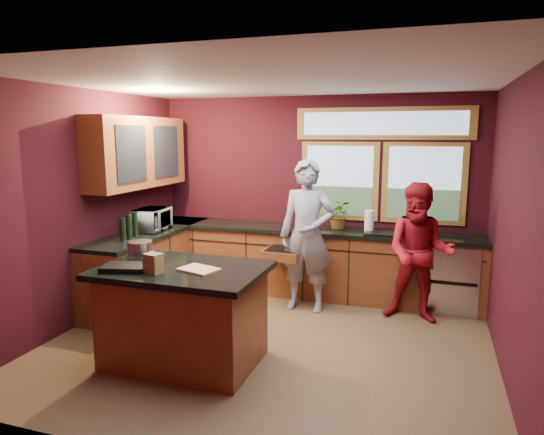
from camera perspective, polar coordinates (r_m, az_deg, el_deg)
The scene contains 14 objects.
floor at distance 5.29m, azimuth -0.37°, elevation -14.57°, with size 4.50×4.50×0.00m, color brown.
room_shell at distance 5.35m, azimuth -5.36°, elevation 5.62°, with size 4.52×4.02×2.71m.
back_counter at distance 6.64m, azimuth 5.98°, elevation -5.27°, with size 4.50×0.64×0.93m.
left_counter at distance 6.67m, azimuth -14.09°, elevation -5.42°, with size 0.64×2.30×0.93m.
island at distance 4.81m, azimuth -10.36°, elevation -11.14°, with size 1.55×1.05×0.95m.
person_grey at distance 6.00m, azimuth 4.15°, elevation -2.16°, with size 0.69×0.45×1.89m, color slate.
person_red at distance 5.90m, azimuth 16.96°, elevation -4.00°, with size 0.80×0.62×1.64m, color maroon.
microwave at distance 6.55m, azimuth -13.96°, elevation -0.24°, with size 0.52×0.35×0.29m, color #999999.
potted_plant at distance 6.51m, azimuth 7.91°, elevation 0.35°, with size 0.35×0.30×0.39m, color #999999.
paper_towel at distance 6.41m, azimuth 11.36°, elevation -0.40°, with size 0.12×0.12×0.28m, color white.
cutting_board at distance 4.53m, azimuth -8.61°, elevation -6.07°, with size 0.35×0.25×0.02m, color tan.
stock_pot at distance 5.05m, azimuth -15.24°, elevation -3.72°, with size 0.24×0.24×0.18m, color #ABACB0.
paper_bag at distance 4.51m, azimuth -13.78°, elevation -5.26°, with size 0.15×0.12×0.18m, color brown.
black_tray at distance 4.69m, azimuth -16.88°, elevation -5.65°, with size 0.40×0.28×0.05m, color black.
Camera 1 is at (1.54, -4.57, 2.19)m, focal length 32.00 mm.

